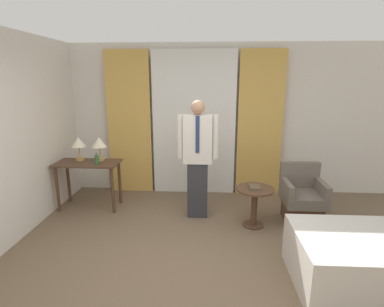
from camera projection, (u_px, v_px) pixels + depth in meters
The scene contains 14 objects.
ground_plane at pixel (182, 278), 3.23m from camera, with size 16.00×16.00×0.00m, color brown.
wall_back at pixel (194, 120), 5.49m from camera, with size 10.00×0.06×2.70m.
curtain_sheer_center at pixel (194, 124), 5.38m from camera, with size 1.49×0.06×2.58m.
curtain_drape_left at pixel (129, 124), 5.45m from camera, with size 0.79×0.06×2.58m.
curtain_drape_right at pixel (260, 125), 5.32m from camera, with size 0.79×0.06×2.58m.
desk at pixel (88, 171), 4.85m from camera, with size 1.01×0.51×0.78m.
table_lamp_left at pixel (79, 143), 4.87m from camera, with size 0.23×0.23×0.39m.
table_lamp_right at pixel (99, 144), 4.85m from camera, with size 0.23×0.23×0.39m.
bottle_near_edge at pixel (97, 160), 4.70m from camera, with size 0.07×0.07×0.18m.
person at pixel (198, 155), 4.45m from camera, with size 0.61×0.21×1.79m.
armchair at pixel (302, 200), 4.47m from camera, with size 0.58×0.60×0.85m.
side_table at pixel (254, 201), 4.28m from camera, with size 0.54×0.54×0.58m.
book at pixel (255, 187), 4.25m from camera, with size 0.16×0.21×0.03m.
bed_corner at pixel (364, 262), 3.05m from camera, with size 1.40×1.00×0.55m.
Camera 1 is at (0.27, -2.79, 2.09)m, focal length 28.00 mm.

